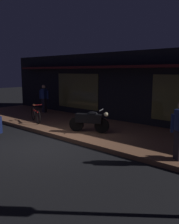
% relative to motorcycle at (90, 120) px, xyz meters
% --- Properties ---
extents(ground_plane, '(60.00, 60.00, 0.00)m').
position_rel_motorcycle_xyz_m(ground_plane, '(-0.29, -2.21, -0.65)').
color(ground_plane, black).
extents(sidewalk_slab, '(18.00, 4.00, 0.15)m').
position_rel_motorcycle_xyz_m(sidewalk_slab, '(-0.29, 0.79, -0.57)').
color(sidewalk_slab, brown).
rests_on(sidewalk_slab, ground_plane).
extents(storefront_building, '(18.00, 3.30, 3.60)m').
position_rel_motorcycle_xyz_m(storefront_building, '(-0.29, 4.18, 1.16)').
color(storefront_building, black).
rests_on(storefront_building, ground_plane).
extents(motorcycle, '(1.59, 0.88, 0.97)m').
position_rel_motorcycle_xyz_m(motorcycle, '(0.00, 0.00, 0.00)').
color(motorcycle, black).
rests_on(motorcycle, sidewalk_slab).
extents(bicycle_parked, '(1.56, 0.67, 0.91)m').
position_rel_motorcycle_xyz_m(bicycle_parked, '(-3.39, -0.26, -0.14)').
color(bicycle_parked, black).
rests_on(bicycle_parked, sidewalk_slab).
extents(person_photographer, '(0.60, 0.43, 1.67)m').
position_rel_motorcycle_xyz_m(person_photographer, '(-5.46, 1.87, 0.38)').
color(person_photographer, '#28232D').
rests_on(person_photographer, sidewalk_slab).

